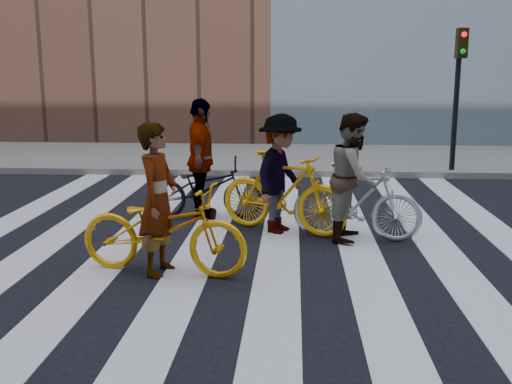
# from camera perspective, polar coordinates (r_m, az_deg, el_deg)

# --- Properties ---
(ground) EXTENTS (100.00, 100.00, 0.00)m
(ground) POSITION_cam_1_polar(r_m,az_deg,el_deg) (8.95, -1.19, -4.20)
(ground) COLOR black
(ground) RESTS_ON ground
(sidewalk_far) EXTENTS (100.00, 5.00, 0.15)m
(sidewalk_far) POSITION_cam_1_polar(r_m,az_deg,el_deg) (16.27, 1.02, 3.26)
(sidewalk_far) COLOR gray
(sidewalk_far) RESTS_ON ground
(zebra_crosswalk) EXTENTS (8.25, 10.00, 0.01)m
(zebra_crosswalk) POSITION_cam_1_polar(r_m,az_deg,el_deg) (8.95, -1.19, -4.16)
(zebra_crosswalk) COLOR silver
(zebra_crosswalk) RESTS_ON ground
(traffic_signal) EXTENTS (0.22, 0.42, 3.33)m
(traffic_signal) POSITION_cam_1_polar(r_m,az_deg,el_deg) (14.38, 18.74, 10.38)
(traffic_signal) COLOR black
(traffic_signal) RESTS_ON ground
(bike_yellow_left) EXTENTS (2.20, 1.10, 1.10)m
(bike_yellow_left) POSITION_cam_1_polar(r_m,az_deg,el_deg) (7.29, -8.83, -3.51)
(bike_yellow_left) COLOR #FFB00E
(bike_yellow_left) RESTS_ON ground
(bike_silver_mid) EXTENTS (1.95, 0.98, 1.13)m
(bike_silver_mid) POSITION_cam_1_polar(r_m,az_deg,el_deg) (8.79, 9.54, -0.87)
(bike_silver_mid) COLOR silver
(bike_silver_mid) RESTS_ON ground
(bike_yellow_right) EXTENTS (2.12, 1.39, 1.24)m
(bike_yellow_right) POSITION_cam_1_polar(r_m,az_deg,el_deg) (9.01, 2.62, -0.03)
(bike_yellow_right) COLOR #FFB40E
(bike_yellow_right) RESTS_ON ground
(bike_dark_rear) EXTENTS (1.99, 0.85, 1.02)m
(bike_dark_rear) POSITION_cam_1_polar(r_m,az_deg,el_deg) (9.94, -4.93, 0.37)
(bike_dark_rear) COLOR black
(bike_dark_rear) RESTS_ON ground
(rider_left) EXTENTS (0.55, 0.74, 1.83)m
(rider_left) POSITION_cam_1_polar(r_m,az_deg,el_deg) (7.22, -9.31, -0.70)
(rider_left) COLOR slate
(rider_left) RESTS_ON ground
(rider_mid) EXTENTS (0.89, 1.04, 1.84)m
(rider_mid) POSITION_cam_1_polar(r_m,az_deg,el_deg) (8.71, 9.29, 1.42)
(rider_mid) COLOR slate
(rider_mid) RESTS_ON ground
(rider_right) EXTENTS (1.09, 1.33, 1.80)m
(rider_right) POSITION_cam_1_polar(r_m,az_deg,el_deg) (8.96, 2.31, 1.71)
(rider_right) COLOR slate
(rider_right) RESTS_ON ground
(rider_rear) EXTENTS (0.59, 1.20, 1.98)m
(rider_rear) POSITION_cam_1_polar(r_m,az_deg,el_deg) (9.87, -5.26, 3.13)
(rider_rear) COLOR slate
(rider_rear) RESTS_ON ground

